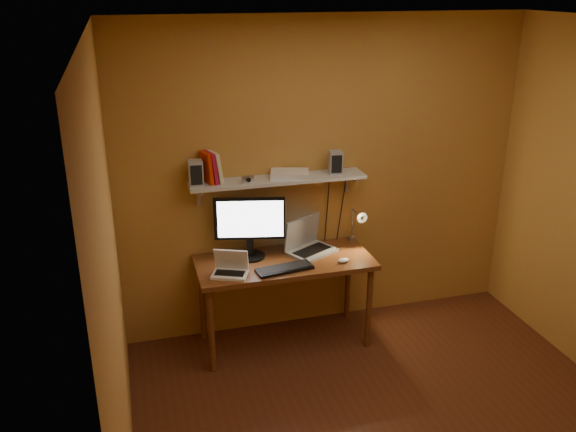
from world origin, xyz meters
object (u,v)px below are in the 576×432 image
object	(u,v)px
desk_lamp	(358,222)
speaker_right	(336,162)
mouse	(343,260)
speaker_left	(196,173)
wall_shelf	(278,180)
keyboard	(285,269)
desk	(285,270)
laptop	(308,242)
netbook	(231,268)
monitor	(250,224)
shelf_camera	(248,179)
router	(290,174)

from	to	relation	value
desk_lamp	speaker_right	world-z (taller)	speaker_right
mouse	speaker_left	distance (m)	1.33
wall_shelf	keyboard	xyz separation A→B (m)	(-0.05, -0.36, -0.60)
desk	laptop	bearing A→B (deg)	29.69
desk_lamp	laptop	bearing A→B (deg)	179.28
mouse	netbook	bearing A→B (deg)	172.14
monitor	mouse	size ratio (longest dim) A/B	5.94
netbook	shelf_camera	distance (m)	0.68
monitor	shelf_camera	world-z (taller)	shelf_camera
desk	laptop	distance (m)	0.31
desk	speaker_right	distance (m)	0.95
speaker_right	router	xyz separation A→B (m)	(-0.38, 0.00, -0.07)
laptop	speaker_right	world-z (taller)	speaker_right
monitor	speaker_left	distance (m)	0.59
monitor	desk_lamp	size ratio (longest dim) A/B	1.47
laptop	speaker_left	distance (m)	1.09
netbook	shelf_camera	xyz separation A→B (m)	(0.20, 0.26, 0.60)
laptop	router	xyz separation A→B (m)	(-0.14, 0.06, 0.58)
monitor	speaker_right	xyz separation A→B (m)	(0.72, 0.06, 0.43)
wall_shelf	monitor	distance (m)	0.41
speaker_right	shelf_camera	bearing A→B (deg)	-166.45
netbook	speaker_left	xyz separation A→B (m)	(-0.18, 0.30, 0.67)
laptop	desk_lamp	bearing A→B (deg)	-29.07
speaker_left	router	distance (m)	0.74
desk	wall_shelf	xyz separation A→B (m)	(0.00, 0.19, 0.69)
speaker_right	shelf_camera	xyz separation A→B (m)	(-0.73, -0.05, -0.06)
speaker_left	shelf_camera	xyz separation A→B (m)	(0.39, -0.05, -0.07)
wall_shelf	laptop	bearing A→B (deg)	-15.19
speaker_right	desk	bearing A→B (deg)	-148.90
netbook	laptop	bearing A→B (deg)	43.53
wall_shelf	speaker_left	world-z (taller)	speaker_left
keyboard	router	size ratio (longest dim) A/B	1.48
desk_lamp	shelf_camera	xyz separation A→B (m)	(-0.91, 0.01, 0.44)
laptop	speaker_left	size ratio (longest dim) A/B	2.36
wall_shelf	mouse	world-z (taller)	wall_shelf
monitor	router	size ratio (longest dim) A/B	1.85
desk_lamp	router	size ratio (longest dim) A/B	1.26
desk_lamp	shelf_camera	world-z (taller)	shelf_camera
laptop	mouse	distance (m)	0.36
laptop	speaker_left	xyz separation A→B (m)	(-0.87, 0.05, 0.65)
wall_shelf	laptop	size ratio (longest dim) A/B	3.08
monitor	speaker_right	distance (m)	0.85
monitor	keyboard	bearing A→B (deg)	-43.63
keyboard	netbook	bearing A→B (deg)	165.09
desk	mouse	bearing A→B (deg)	-20.04
netbook	speaker_left	world-z (taller)	speaker_left
wall_shelf	desk_lamp	world-z (taller)	wall_shelf
monitor	speaker_right	size ratio (longest dim) A/B	3.00
monitor	laptop	xyz separation A→B (m)	(0.48, -0.00, -0.21)
shelf_camera	router	world-z (taller)	shelf_camera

